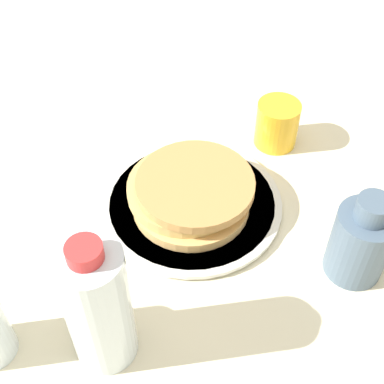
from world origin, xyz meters
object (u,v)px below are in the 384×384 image
at_px(juice_glass, 277,124).
at_px(cream_jug, 361,241).
at_px(pancake_stack, 191,192).
at_px(plate, 192,203).
at_px(water_bottle_mid, 98,306).

bearing_deg(juice_glass, cream_jug, -103.84).
height_order(pancake_stack, juice_glass, juice_glass).
relative_size(plate, juice_glass, 3.48).
xyz_separation_m(cream_jug, water_bottle_mid, (-0.34, 0.07, 0.04)).
xyz_separation_m(plate, juice_glass, (0.20, 0.05, 0.03)).
bearing_deg(cream_jug, pancake_stack, 123.26).
height_order(plate, cream_jug, cream_jug).
distance_m(plate, juice_glass, 0.21).
height_order(plate, juice_glass, juice_glass).
xyz_separation_m(plate, water_bottle_mid, (-0.21, -0.15, 0.09)).
distance_m(cream_jug, water_bottle_mid, 0.35).
relative_size(juice_glass, water_bottle_mid, 0.38).
bearing_deg(juice_glass, water_bottle_mid, -153.91).
xyz_separation_m(plate, cream_jug, (0.13, -0.21, 0.05)).
xyz_separation_m(juice_glass, water_bottle_mid, (-0.41, -0.20, 0.06)).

